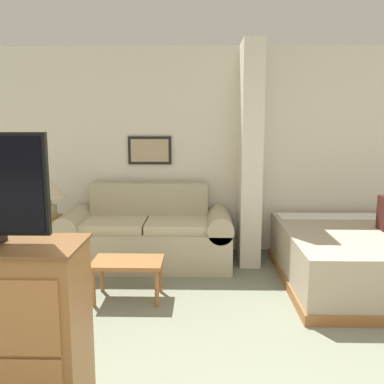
% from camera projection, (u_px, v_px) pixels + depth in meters
% --- Properties ---
extents(wall_back, '(6.61, 0.16, 2.60)m').
position_uv_depth(wall_back, '(233.00, 154.00, 5.40)').
color(wall_back, silver).
rests_on(wall_back, ground_plane).
extents(wall_partition_pillar, '(0.24, 0.58, 2.60)m').
position_uv_depth(wall_partition_pillar, '(250.00, 155.00, 5.05)').
color(wall_partition_pillar, silver).
rests_on(wall_partition_pillar, ground_plane).
extents(couch, '(2.02, 0.84, 0.95)m').
position_uv_depth(couch, '(147.00, 236.00, 5.10)').
color(couch, '#B7AD8E').
rests_on(couch, ground_plane).
extents(coffee_table, '(0.67, 0.43, 0.39)m').
position_uv_depth(coffee_table, '(128.00, 266.00, 4.09)').
color(coffee_table, '#996033').
rests_on(coffee_table, ground_plane).
extents(side_table, '(0.40, 0.40, 0.58)m').
position_uv_depth(side_table, '(52.00, 226.00, 5.04)').
color(side_table, '#996033').
rests_on(side_table, ground_plane).
extents(table_lamp, '(0.34, 0.34, 0.46)m').
position_uv_depth(table_lamp, '(50.00, 190.00, 4.97)').
color(table_lamp, tan).
rests_on(table_lamp, side_table).
extents(bed, '(1.89, 1.95, 0.57)m').
position_uv_depth(bed, '(374.00, 257.00, 4.48)').
color(bed, '#996033').
rests_on(bed, ground_plane).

